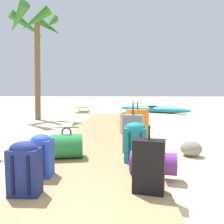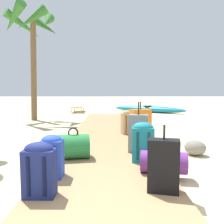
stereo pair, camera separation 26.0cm
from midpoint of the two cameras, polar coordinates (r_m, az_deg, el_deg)
ground_plane at (r=5.25m, az=-2.40°, el=-7.42°), size 60.00×60.00×0.00m
boardwalk at (r=6.11m, az=-2.12°, el=-5.18°), size 1.71×8.86×0.08m
duffel_bag_green at (r=3.90m, az=-11.06°, el=-8.01°), size 0.55×0.46×0.49m
backpack_navy at (r=2.65m, az=-19.63°, el=-12.44°), size 0.32×0.22×0.57m
backpack_blue at (r=3.15m, az=-16.38°, el=-9.77°), size 0.26×0.26×0.53m
suitcase_orange at (r=4.99m, az=5.25°, el=-3.23°), size 0.46×0.35×0.84m
backpack_teal at (r=3.68m, az=5.31°, el=-6.79°), size 0.35×0.30×0.60m
duffel_bag_purple at (r=3.25m, az=9.84°, el=-11.65°), size 0.64×0.39×0.40m
suitcase_black at (r=2.65m, az=9.31°, el=-12.46°), size 0.36×0.25×0.72m
suitcase_grey at (r=4.17m, az=4.49°, el=-5.10°), size 0.36×0.24×0.87m
backpack_tan at (r=5.84m, az=2.47°, el=-2.25°), size 0.34×0.27×0.58m
palm_tree_far_left at (r=9.82m, az=-19.25°, el=17.85°), size 2.13×2.28×4.13m
lounge_chair at (r=12.20m, az=-8.81°, el=1.53°), size 0.64×1.56×0.79m
kayak at (r=12.05m, az=7.98°, el=0.70°), size 3.50×2.44×0.33m
rock_right_near at (r=4.51m, az=17.54°, el=-8.07°), size 0.49×0.47×0.27m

